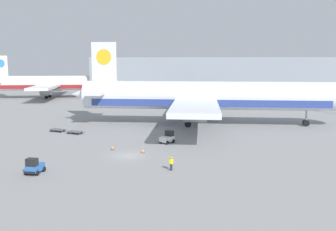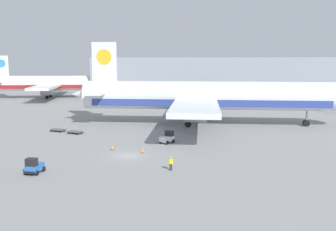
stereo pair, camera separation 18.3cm
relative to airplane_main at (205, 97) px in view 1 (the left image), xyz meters
name	(u,v)px [view 1 (the left image)]	position (x,y,z in m)	size (l,w,h in m)	color
ground_plane	(128,156)	(-4.15, -28.28, -5.84)	(400.00, 400.00, 0.00)	gray
terminal_building	(228,80)	(-3.30, 44.06, 1.15)	(90.00, 18.20, 14.00)	#9EA8B2
airplane_main	(205,97)	(0.00, 0.00, 0.00)	(57.01, 48.49, 17.00)	silver
airplane_distant	(56,84)	(-61.32, 34.49, -0.82)	(46.60, 40.40, 14.61)	white
baggage_tug_foreground	(34,167)	(-11.16, -39.59, -4.96)	(1.99, 2.65, 2.00)	#2D66B7
baggage_tug_far	(168,138)	(-1.59, -18.75, -4.96)	(2.27, 2.76, 2.00)	silver
baggage_dolly_lead	(58,130)	(-24.30, -16.64, -5.45)	(3.75, 1.71, 0.48)	#56565B
baggage_dolly_second	(75,132)	(-20.06, -17.34, -5.45)	(3.75, 1.71, 0.48)	#56565B
ground_crew_near	(171,162)	(3.86, -32.92, -4.82)	(0.42, 0.44, 1.74)	black
traffic_cone_near	(112,147)	(-7.95, -25.82, -5.51)	(0.40, 0.40, 0.68)	black
traffic_cone_far	(143,151)	(-2.83, -26.12, -5.52)	(0.40, 0.40, 0.66)	black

